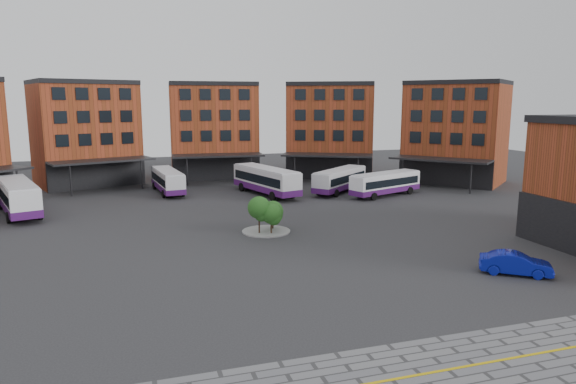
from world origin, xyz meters
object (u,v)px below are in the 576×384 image
object	(u,v)px
bus_c	(168,180)
blue_car	(516,264)
bus_d	(266,180)
bus_f	(386,183)
tree_island	(268,213)
bus_b	(18,197)
bus_e	(340,180)

from	to	relation	value
bus_c	blue_car	xyz separation A→B (m)	(20.30, -39.69, -0.85)
bus_c	bus_d	world-z (taller)	bus_d
blue_car	bus_d	bearing A→B (deg)	49.68
bus_d	bus_f	xyz separation A→B (m)	(14.09, -5.32, -0.28)
tree_island	bus_c	distance (m)	24.66
bus_c	tree_island	bearing A→B (deg)	-79.92
bus_b	bus_e	bearing A→B (deg)	-13.60
blue_car	bus_f	bearing A→B (deg)	25.06
tree_island	bus_d	xyz separation A→B (m)	(4.79, 18.54, 0.09)
bus_c	bus_f	world-z (taller)	bus_c
bus_d	bus_f	bearing A→B (deg)	-36.28
bus_c	bus_f	distance (m)	27.92
bus_b	bus_f	xyz separation A→B (m)	(41.88, -2.00, -0.30)
tree_island	bus_b	world-z (taller)	bus_b
bus_e	blue_car	bearing A→B (deg)	-42.46
bus_e	bus_f	bearing A→B (deg)	5.89
tree_island	bus_e	xyz separation A→B (m)	(14.48, 17.43, -0.15)
bus_d	bus_e	size ratio (longest dim) A/B	1.28
bus_c	blue_car	world-z (taller)	bus_c
bus_b	bus_f	world-z (taller)	bus_b
bus_d	bus_f	size ratio (longest dim) A/B	1.18
bus_c	bus_b	bearing A→B (deg)	-158.71
tree_island	bus_f	bearing A→B (deg)	35.00
blue_car	tree_island	bearing A→B (deg)	75.50
tree_island	bus_d	bearing A→B (deg)	75.52
bus_b	bus_f	bearing A→B (deg)	-19.70
bus_f	tree_island	bearing A→B (deg)	-75.46
bus_c	bus_e	bearing A→B (deg)	-22.58
bus_b	bus_d	distance (m)	27.99
blue_car	bus_e	bearing A→B (deg)	33.83
bus_e	bus_c	bearing A→B (deg)	-146.52
bus_b	blue_car	bearing A→B (deg)	-57.72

